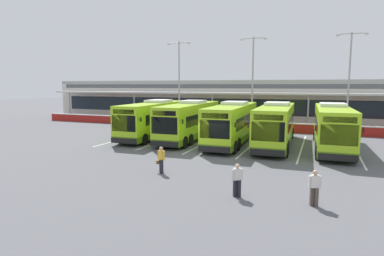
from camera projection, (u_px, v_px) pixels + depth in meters
ground_plane at (210, 155)px, 24.48m from camera, size 200.00×200.00×0.00m
terminal_building at (267, 100)px, 48.85m from camera, size 70.00×13.00×6.00m
red_barrier_wall at (250, 126)px, 37.76m from camera, size 60.00×0.40×1.10m
coach_bus_leftmost at (155, 120)px, 33.19m from camera, size 3.25×12.23×3.78m
coach_bus_left_centre at (190, 121)px, 31.70m from camera, size 3.25×12.23×3.78m
coach_bus_centre at (232, 124)px, 29.53m from camera, size 3.25×12.23×3.78m
coach_bus_right_centre at (276, 125)px, 28.36m from camera, size 3.25×12.23×3.78m
coach_bus_rightmost at (332, 128)px, 26.79m from camera, size 3.25×12.23×3.78m
bay_stripe_far_west at (133, 136)px, 33.87m from camera, size 0.14×13.00×0.01m
bay_stripe_west at (170, 138)px, 32.32m from camera, size 0.14×13.00×0.01m
bay_stripe_mid_west at (209, 141)px, 30.78m from camera, size 0.14×13.00×0.01m
bay_stripe_centre at (253, 144)px, 29.23m from camera, size 0.14×13.00×0.01m
bay_stripe_mid_east at (302, 147)px, 27.69m from camera, size 0.14×13.00×0.01m
bay_stripe_east at (357, 151)px, 26.14m from camera, size 0.14×13.00×0.01m
pedestrian_with_handbag at (161, 159)px, 19.49m from camera, size 0.64×0.46×1.62m
pedestrian_in_dark_coat at (237, 179)px, 15.29m from camera, size 0.49×0.39×1.62m
pedestrian_near_bin at (315, 187)px, 14.14m from camera, size 0.53×0.31×1.62m
lamp_post_west at (179, 78)px, 43.14m from camera, size 3.24×0.28×11.00m
lamp_post_centre at (253, 77)px, 39.06m from camera, size 3.24×0.28×11.00m
lamp_post_east at (349, 76)px, 35.60m from camera, size 3.24×0.28×11.00m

